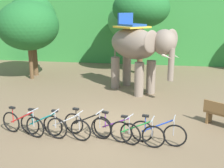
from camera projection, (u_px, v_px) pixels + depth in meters
ground_plane at (106, 127)px, 9.90m from camera, size 80.00×80.00×0.00m
foliage_hedge at (139, 20)px, 22.88m from camera, size 36.00×6.00×6.03m
tree_far_left at (32, 20)px, 16.66m from camera, size 2.84×2.84×4.81m
tree_right at (28, 26)px, 15.85m from camera, size 3.42×3.42×4.44m
tree_center_right at (125, 21)px, 18.90m from camera, size 2.31×2.31×4.28m
tree_center_left at (141, 9)px, 16.87m from camera, size 3.42×3.42×5.13m
elephant at (138, 47)px, 13.50m from camera, size 3.73×3.62×3.78m
bike_red at (23, 124)px, 9.24m from camera, size 1.66×0.62×0.92m
bike_teal at (43, 125)px, 9.11m from camera, size 1.69×0.52×0.92m
bike_white at (66, 127)px, 8.98m from camera, size 1.69×0.54×0.92m
bike_black at (87, 125)px, 9.13m from camera, size 1.67×0.60×0.92m
bike_purple at (116, 129)px, 8.80m from camera, size 1.60×0.76×0.92m
bike_green at (137, 133)px, 8.53m from camera, size 1.69×0.52×0.92m
bike_blue at (158, 133)px, 8.59m from camera, size 1.70×0.52×0.92m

